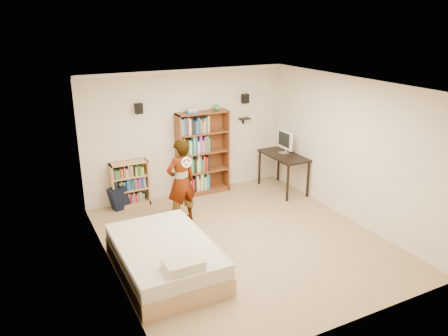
{
  "coord_description": "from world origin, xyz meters",
  "views": [
    {
      "loc": [
        -3.38,
        -5.91,
        3.73
      ],
      "look_at": [
        -0.09,
        0.6,
        1.17
      ],
      "focal_mm": 35.0,
      "sensor_mm": 36.0,
      "label": 1
    }
  ],
  "objects_px": {
    "person": "(181,182)",
    "daybed": "(165,253)",
    "computer_desk": "(283,172)",
    "tall_bookshelf": "(203,153)",
    "low_bookshelf": "(130,184)"
  },
  "relations": [
    {
      "from": "computer_desk",
      "to": "person",
      "type": "height_order",
      "value": "person"
    },
    {
      "from": "low_bookshelf",
      "to": "person",
      "type": "bearing_deg",
      "value": -59.46
    },
    {
      "from": "computer_desk",
      "to": "daybed",
      "type": "distance_m",
      "value": 3.99
    },
    {
      "from": "low_bookshelf",
      "to": "computer_desk",
      "type": "height_order",
      "value": "low_bookshelf"
    },
    {
      "from": "daybed",
      "to": "low_bookshelf",
      "type": "bearing_deg",
      "value": 85.61
    },
    {
      "from": "computer_desk",
      "to": "daybed",
      "type": "relative_size",
      "value": 0.59
    },
    {
      "from": "tall_bookshelf",
      "to": "person",
      "type": "xyz_separation_m",
      "value": [
        -0.95,
        -1.12,
        -0.1
      ]
    },
    {
      "from": "daybed",
      "to": "person",
      "type": "xyz_separation_m",
      "value": [
        0.88,
        1.51,
        0.5
      ]
    },
    {
      "from": "computer_desk",
      "to": "daybed",
      "type": "height_order",
      "value": "computer_desk"
    },
    {
      "from": "daybed",
      "to": "tall_bookshelf",
      "type": "bearing_deg",
      "value": 55.2
    },
    {
      "from": "low_bookshelf",
      "to": "person",
      "type": "distance_m",
      "value": 1.37
    },
    {
      "from": "low_bookshelf",
      "to": "daybed",
      "type": "relative_size",
      "value": 0.45
    },
    {
      "from": "computer_desk",
      "to": "tall_bookshelf",
      "type": "bearing_deg",
      "value": 157.76
    },
    {
      "from": "person",
      "to": "tall_bookshelf",
      "type": "bearing_deg",
      "value": -139.16
    },
    {
      "from": "person",
      "to": "daybed",
      "type": "bearing_deg",
      "value": 51.09
    }
  ]
}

